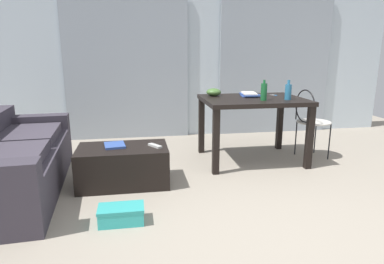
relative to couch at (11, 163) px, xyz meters
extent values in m
plane|color=gray|center=(2.26, 0.00, -0.29)|extent=(7.65, 7.65, 0.00)
cube|color=silver|center=(2.26, 1.99, 1.01)|extent=(6.10, 0.10, 2.60)
cube|color=#99A3AD|center=(1.09, 1.90, 0.80)|extent=(1.83, 0.03, 2.18)
cube|color=#99A3AD|center=(3.43, 1.90, 0.80)|extent=(1.83, 0.03, 2.18)
cube|color=#38333D|center=(0.03, 0.00, -0.09)|extent=(0.95, 2.07, 0.40)
cube|color=#38333D|center=(-0.03, 0.91, 0.20)|extent=(0.82, 0.26, 0.17)
cube|color=#3E3944|center=(0.06, 0.41, 0.17)|extent=(0.62, 0.81, 0.10)
cube|color=#3E3944|center=(0.11, -0.40, 0.17)|extent=(0.62, 0.81, 0.10)
cube|color=black|center=(1.05, 0.01, -0.09)|extent=(0.89, 0.53, 0.39)
cube|color=black|center=(2.58, 0.54, 0.46)|extent=(1.19, 0.92, 0.05)
cube|color=black|center=(2.04, 0.13, 0.08)|extent=(0.07, 0.07, 0.73)
cube|color=black|center=(3.13, 0.13, 0.08)|extent=(0.07, 0.07, 0.73)
cube|color=black|center=(2.04, 0.95, 0.08)|extent=(0.07, 0.07, 0.73)
cube|color=black|center=(3.13, 0.95, 0.08)|extent=(0.07, 0.07, 0.73)
cylinder|color=silver|center=(3.39, 0.52, 0.17)|extent=(0.41, 0.41, 0.02)
cylinder|color=black|center=(3.55, 0.39, -0.06)|extent=(0.02, 0.02, 0.45)
cylinder|color=black|center=(3.52, 0.68, -0.06)|extent=(0.02, 0.02, 0.45)
cylinder|color=black|center=(3.26, 0.36, -0.06)|extent=(0.02, 0.02, 0.45)
cylinder|color=black|center=(3.23, 0.65, -0.06)|extent=(0.02, 0.02, 0.45)
torus|color=black|center=(3.24, 0.51, 0.38)|extent=(0.06, 0.41, 0.41)
cylinder|color=black|center=(3.26, 0.33, 0.28)|extent=(0.02, 0.02, 0.20)
cylinder|color=black|center=(3.23, 0.68, 0.28)|extent=(0.02, 0.02, 0.20)
cylinder|color=teal|center=(2.93, 0.33, 0.58)|extent=(0.07, 0.07, 0.18)
cylinder|color=teal|center=(2.93, 0.33, 0.69)|extent=(0.03, 0.03, 0.05)
cylinder|color=#195B2D|center=(2.63, 0.33, 0.58)|extent=(0.07, 0.07, 0.19)
cylinder|color=#195B2D|center=(2.63, 0.33, 0.70)|extent=(0.03, 0.03, 0.04)
ellipsoid|color=#477033|center=(2.16, 0.79, 0.54)|extent=(0.18, 0.18, 0.09)
cube|color=#33519E|center=(2.59, 0.69, 0.50)|extent=(0.23, 0.25, 0.01)
cube|color=#33519E|center=(2.60, 0.69, 0.51)|extent=(0.20, 0.30, 0.02)
cube|color=silver|center=(2.59, 0.70, 0.53)|extent=(0.21, 0.31, 0.01)
cube|color=#9EA0A5|center=(2.91, 0.74, 0.49)|extent=(0.05, 0.06, 0.00)
torus|color=#3372B2|center=(2.94, 0.70, 0.49)|extent=(0.03, 0.03, 0.00)
cube|color=#9EA0A5|center=(2.93, 0.75, 0.49)|extent=(0.02, 0.07, 0.00)
torus|color=#3372B2|center=(2.93, 0.69, 0.49)|extent=(0.03, 0.03, 0.00)
cube|color=#B7B7B2|center=(1.37, -0.03, 0.11)|extent=(0.14, 0.17, 0.02)
cube|color=#33519E|center=(0.97, 0.05, 0.11)|extent=(0.23, 0.26, 0.02)
cube|color=#33B2AD|center=(1.05, -0.81, -0.23)|extent=(0.35, 0.20, 0.11)
cube|color=teal|center=(1.05, -0.81, -0.16)|extent=(0.36, 0.21, 0.02)
camera|label=1|loc=(1.20, -3.30, 1.05)|focal=31.58mm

